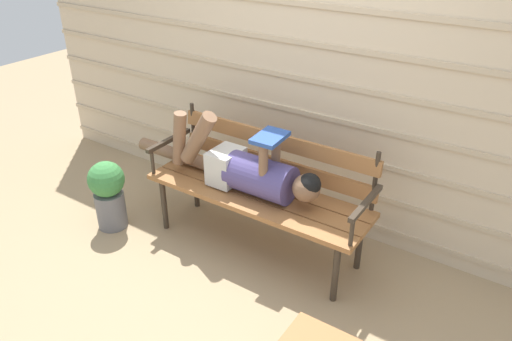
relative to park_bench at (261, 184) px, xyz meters
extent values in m
plane|color=tan|center=(0.00, -0.13, -0.52)|extent=(12.00, 12.00, 0.00)
cube|color=beige|center=(0.00, 0.53, 0.66)|extent=(5.40, 0.06, 2.35)
cube|color=#C1AD8E|center=(0.00, 0.50, -0.39)|extent=(5.40, 0.02, 0.04)
cube|color=#C1AD8E|center=(0.00, 0.50, -0.13)|extent=(5.40, 0.02, 0.04)
cube|color=#C1AD8E|center=(0.00, 0.50, 0.13)|extent=(5.40, 0.02, 0.04)
cube|color=#C1AD8E|center=(0.00, 0.50, 0.39)|extent=(5.40, 0.02, 0.04)
cube|color=#C1AD8E|center=(0.00, 0.50, 0.66)|extent=(5.40, 0.02, 0.04)
cube|color=#C1AD8E|center=(0.00, 0.50, 0.92)|extent=(5.40, 0.02, 0.04)
cube|color=#C1AD8E|center=(0.00, 0.50, 1.18)|extent=(5.40, 0.02, 0.04)
cube|color=#9E6638|center=(0.00, -0.24, -0.06)|extent=(1.68, 0.16, 0.04)
cube|color=#9E6638|center=(0.00, -0.07, -0.06)|extent=(1.68, 0.16, 0.04)
cube|color=#9E6638|center=(0.00, 0.10, -0.06)|extent=(1.68, 0.16, 0.04)
cube|color=#9E6638|center=(0.00, 0.18, 0.08)|extent=(1.61, 0.05, 0.11)
cube|color=#9E6638|center=(0.00, 0.18, 0.28)|extent=(1.61, 0.05, 0.11)
cylinder|color=#382D23|center=(-0.77, 0.18, 0.18)|extent=(0.03, 0.03, 0.43)
cylinder|color=#382D23|center=(0.77, 0.18, 0.18)|extent=(0.03, 0.03, 0.43)
cylinder|color=#382D23|center=(-0.74, -0.27, -0.30)|extent=(0.04, 0.04, 0.44)
cylinder|color=#382D23|center=(0.74, -0.27, -0.30)|extent=(0.04, 0.04, 0.44)
cylinder|color=#382D23|center=(-0.74, 0.12, -0.30)|extent=(0.04, 0.04, 0.44)
cylinder|color=#382D23|center=(0.74, 0.12, -0.30)|extent=(0.04, 0.04, 0.44)
cube|color=#382D23|center=(-0.81, -0.07, 0.16)|extent=(0.04, 0.47, 0.03)
cylinder|color=#382D23|center=(-0.81, -0.27, 0.06)|extent=(0.03, 0.03, 0.20)
cube|color=#382D23|center=(0.81, -0.07, 0.16)|extent=(0.04, 0.47, 0.03)
cylinder|color=#382D23|center=(0.81, -0.27, 0.06)|extent=(0.03, 0.03, 0.20)
cylinder|color=#514784|center=(0.04, -0.07, 0.10)|extent=(0.48, 0.28, 0.28)
cube|color=silver|center=(-0.26, -0.07, 0.10)|extent=(0.20, 0.26, 0.25)
sphere|color=brown|center=(0.40, -0.07, 0.13)|extent=(0.19, 0.19, 0.19)
sphere|color=black|center=(0.42, -0.07, 0.16)|extent=(0.16, 0.16, 0.16)
cylinder|color=brown|center=(-0.46, -0.13, 0.30)|extent=(0.33, 0.11, 0.45)
cylinder|color=brown|center=(-0.64, -0.13, 0.25)|extent=(0.15, 0.09, 0.43)
cylinder|color=brown|center=(-0.76, -0.01, 0.02)|extent=(0.83, 0.10, 0.10)
cylinder|color=brown|center=(0.11, -0.15, 0.25)|extent=(0.06, 0.06, 0.31)
cylinder|color=brown|center=(0.11, 0.01, 0.25)|extent=(0.06, 0.06, 0.31)
cube|color=#284C9E|center=(0.11, -0.07, 0.42)|extent=(0.18, 0.25, 0.04)
cylinder|color=slate|center=(-1.12, -0.48, -0.37)|extent=(0.23, 0.23, 0.30)
sphere|color=#3D8442|center=(-1.12, -0.48, -0.09)|extent=(0.28, 0.28, 0.28)
camera|label=1|loc=(1.64, -2.55, 1.78)|focal=34.18mm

